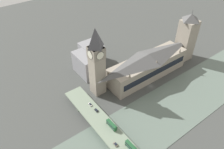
# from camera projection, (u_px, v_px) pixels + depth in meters

# --- Properties ---
(ground_plane) EXTENTS (600.00, 600.00, 0.00)m
(ground_plane) POSITION_uv_depth(u_px,v_px,m) (151.00, 86.00, 218.05)
(ground_plane) COLOR #424442
(river_water) EXTENTS (51.39, 360.00, 0.30)m
(river_water) POSITION_uv_depth(u_px,v_px,m) (176.00, 105.00, 198.24)
(river_water) COLOR slate
(river_water) RESTS_ON ground_plane
(parliament_hall) EXTENTS (23.81, 89.53, 27.51)m
(parliament_hall) POSITION_uv_depth(u_px,v_px,m) (148.00, 65.00, 222.27)
(parliament_hall) COLOR gray
(parliament_hall) RESTS_ON ground_plane
(clock_tower) EXTENTS (12.59, 12.59, 67.71)m
(clock_tower) POSITION_uv_depth(u_px,v_px,m) (97.00, 61.00, 189.59)
(clock_tower) COLOR gray
(clock_tower) RESTS_ON ground_plane
(victoria_tower) EXTENTS (16.24, 16.24, 57.90)m
(victoria_tower) POSITION_uv_depth(u_px,v_px,m) (186.00, 37.00, 240.35)
(victoria_tower) COLOR gray
(victoria_tower) RESTS_ON ground_plane
(road_bridge) EXTENTS (134.78, 16.30, 6.41)m
(road_bridge) POSITION_uv_depth(u_px,v_px,m) (116.00, 140.00, 163.35)
(road_bridge) COLOR #5D6A59
(road_bridge) RESTS_ON ground_plane
(double_decker_bus_lead) EXTENTS (10.83, 2.65, 4.63)m
(double_decker_bus_lead) POSITION_uv_depth(u_px,v_px,m) (112.00, 125.00, 169.80)
(double_decker_bus_lead) COLOR #235B33
(double_decker_bus_lead) RESTS_ON road_bridge
(double_decker_bus_rear) EXTENTS (11.69, 2.65, 5.09)m
(double_decker_bus_rear) POSITION_uv_depth(u_px,v_px,m) (131.00, 147.00, 154.26)
(double_decker_bus_rear) COLOR #235B33
(double_decker_bus_rear) RESTS_ON road_bridge
(car_northbound_lead) EXTENTS (3.94, 1.93, 1.50)m
(car_northbound_lead) POSITION_uv_depth(u_px,v_px,m) (116.00, 144.00, 158.48)
(car_northbound_lead) COLOR slate
(car_northbound_lead) RESTS_ON road_bridge
(car_southbound_lead) EXTENTS (4.30, 1.74, 1.35)m
(car_southbound_lead) POSITION_uv_depth(u_px,v_px,m) (90.00, 104.00, 189.10)
(car_southbound_lead) COLOR silver
(car_southbound_lead) RESTS_ON road_bridge
(car_southbound_mid) EXTENTS (4.18, 1.94, 1.30)m
(car_southbound_mid) POSITION_uv_depth(u_px,v_px,m) (96.00, 110.00, 183.91)
(car_southbound_mid) COLOR black
(car_southbound_mid) RESTS_ON road_bridge
(city_block_west) EXTENTS (29.30, 15.94, 22.81)m
(city_block_west) POSITION_uv_depth(u_px,v_px,m) (85.00, 65.00, 226.90)
(city_block_west) COLOR gray
(city_block_west) RESTS_ON ground_plane
(city_block_center) EXTENTS (23.61, 20.46, 23.35)m
(city_block_center) POSITION_uv_depth(u_px,v_px,m) (91.00, 54.00, 242.42)
(city_block_center) COLOR gray
(city_block_center) RESTS_ON ground_plane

